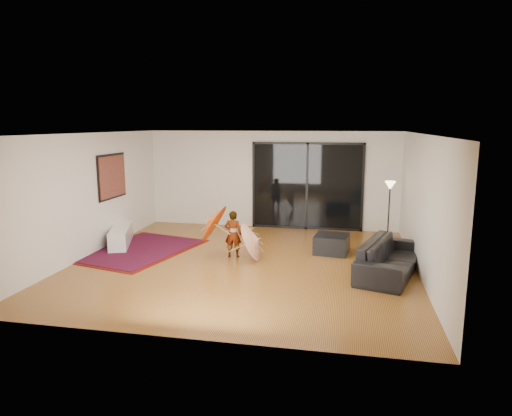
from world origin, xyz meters
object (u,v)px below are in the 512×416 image
(sofa, at_px, (390,257))
(child, at_px, (233,234))
(ottoman, at_px, (332,244))
(media_console, at_px, (121,236))

(sofa, distance_m, child, 3.33)
(child, bearing_deg, ottoman, -163.83)
(sofa, distance_m, ottoman, 1.72)
(media_console, height_order, child, child)
(media_console, bearing_deg, child, -29.46)
(ottoman, bearing_deg, media_console, -176.76)
(child, bearing_deg, sofa, 167.89)
(media_console, xyz_separation_m, child, (2.91, -0.45, 0.29))
(ottoman, bearing_deg, child, -160.78)
(media_console, bearing_deg, ottoman, -17.36)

